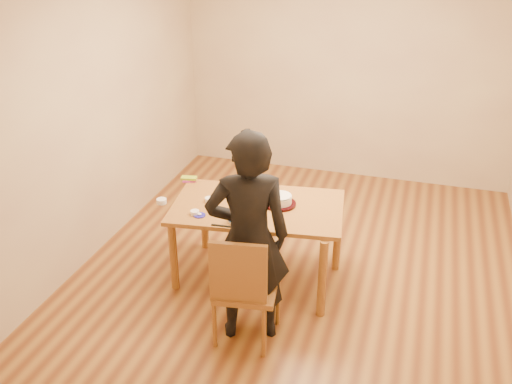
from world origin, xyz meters
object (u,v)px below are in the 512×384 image
(dining_chair, at_px, (247,288))
(cake, at_px, (280,200))
(person, at_px, (248,239))
(cake_plate, at_px, (280,204))
(dining_table, at_px, (258,207))

(dining_chair, xyz_separation_m, cake, (0.03, 0.84, 0.35))
(person, bearing_deg, dining_chair, 68.61)
(cake_plate, distance_m, person, 0.80)
(dining_table, bearing_deg, dining_chair, -86.59)
(dining_chair, height_order, cake_plate, cake_plate)
(dining_table, bearing_deg, cake_plate, 11.88)
(dining_chair, height_order, cake, cake)
(dining_chair, height_order, person, person)
(dining_chair, bearing_deg, dining_table, 92.15)
(cake_plate, xyz_separation_m, cake, (0.00, 0.00, 0.04))
(cake_plate, relative_size, person, 0.16)
(dining_table, xyz_separation_m, person, (0.15, -0.73, 0.13))
(person, bearing_deg, cake, -113.70)
(cake, height_order, person, person)
(dining_table, relative_size, cake_plate, 5.30)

